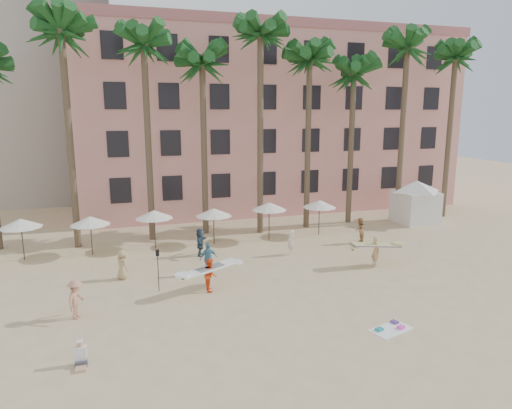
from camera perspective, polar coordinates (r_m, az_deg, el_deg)
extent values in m
plane|color=#D1B789|center=(21.03, 4.78, -13.96)|extent=(120.00, 120.00, 0.00)
cube|color=#DE9087|center=(45.84, 0.98, 10.25)|extent=(35.00, 14.00, 16.00)
cylinder|color=brown|center=(32.27, -22.22, 7.08)|extent=(0.44, 0.44, 14.00)
cylinder|color=brown|center=(32.73, -13.31, 7.23)|extent=(0.44, 0.44, 13.50)
cylinder|color=brown|center=(33.77, -6.51, 6.74)|extent=(0.44, 0.44, 12.50)
cylinder|color=brown|center=(33.70, 0.55, 8.51)|extent=(0.44, 0.44, 14.50)
cylinder|color=brown|center=(35.62, 6.50, 7.39)|extent=(0.44, 0.44, 13.00)
cylinder|color=brown|center=(37.86, 11.78, 6.71)|extent=(0.44, 0.44, 12.00)
cylinder|color=brown|center=(39.05, 17.76, 8.02)|extent=(0.44, 0.44, 14.00)
cylinder|color=brown|center=(42.48, 22.96, 7.56)|extent=(0.44, 0.44, 13.50)
cylinder|color=#332B23|center=(31.62, -27.15, -4.02)|extent=(0.07, 0.07, 2.50)
cone|color=white|center=(31.36, -27.34, -2.08)|extent=(2.50, 2.50, 0.55)
cylinder|color=#332B23|center=(31.04, -19.89, -3.78)|extent=(0.07, 0.07, 2.40)
cone|color=white|center=(30.79, -20.03, -1.90)|extent=(2.50, 2.50, 0.55)
cylinder|color=#332B23|center=(31.25, -12.54, -3.17)|extent=(0.07, 0.07, 2.50)
cone|color=white|center=(30.99, -12.63, -1.20)|extent=(2.50, 2.50, 0.55)
cylinder|color=#332B23|center=(31.69, -5.29, -2.82)|extent=(0.07, 0.07, 2.40)
cone|color=white|center=(31.45, -5.33, -0.97)|extent=(2.50, 2.50, 0.55)
cylinder|color=#332B23|center=(32.59, 1.64, -2.19)|extent=(0.07, 0.07, 2.60)
cone|color=white|center=(32.34, 1.65, -0.21)|extent=(2.50, 2.50, 0.55)
cylinder|color=#332B23|center=(34.24, 7.89, -1.71)|extent=(0.07, 0.07, 2.50)
cone|color=white|center=(34.00, 7.94, 0.09)|extent=(2.50, 2.50, 0.55)
cube|color=white|center=(39.86, 19.27, -0.30)|extent=(3.04, 3.04, 2.60)
cone|color=white|center=(39.55, 19.44, 2.18)|extent=(4.55, 4.55, 0.90)
cube|color=white|center=(20.78, 16.52, -14.73)|extent=(2.01, 1.48, 0.02)
cube|color=teal|center=(20.51, 15.16, -14.82)|extent=(0.36, 0.33, 0.10)
cube|color=#FF46CF|center=(20.92, 17.68, -14.40)|extent=(0.33, 0.29, 0.12)
cube|color=#563683|center=(21.35, 16.95, -13.86)|extent=(0.34, 0.36, 0.08)
imported|color=tan|center=(28.15, 14.73, -5.63)|extent=(0.51, 0.71, 1.82)
cube|color=#D2D183|center=(28.05, 14.77, -4.92)|extent=(3.04, 0.95, 0.36)
imported|color=#FF4D1A|center=(23.74, -5.75, -8.70)|extent=(0.69, 0.86, 1.69)
cube|color=white|center=(23.62, -5.77, -7.93)|extent=(3.26, 1.83, 0.32)
imported|color=tan|center=(26.19, -16.42, -7.22)|extent=(0.83, 0.96, 1.65)
imported|color=silver|center=(29.39, 4.41, -4.76)|extent=(0.57, 0.69, 1.61)
imported|color=tan|center=(22.07, -21.57, -10.94)|extent=(1.05, 1.33, 1.80)
imported|color=teal|center=(26.06, -5.98, -6.71)|extent=(1.14, 0.69, 1.81)
imported|color=#A17143|center=(32.69, 12.83, -3.18)|extent=(1.08, 1.10, 1.79)
imported|color=#2F4253|center=(29.31, -6.97, -4.68)|extent=(1.07, 1.73, 1.78)
cylinder|color=black|center=(23.94, -12.13, -8.21)|extent=(0.04, 0.04, 2.10)
cube|color=black|center=(23.63, -12.23, -5.93)|extent=(0.18, 0.03, 0.35)
cube|color=#3F3F4C|center=(18.60, -20.99, -17.97)|extent=(0.42, 0.39, 0.22)
cube|color=tan|center=(18.35, -21.05, -18.61)|extent=(0.37, 0.42, 0.11)
cube|color=white|center=(18.48, -21.07, -16.95)|extent=(0.41, 0.24, 0.51)
sphere|color=tan|center=(18.31, -21.15, -15.92)|extent=(0.22, 0.22, 0.22)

